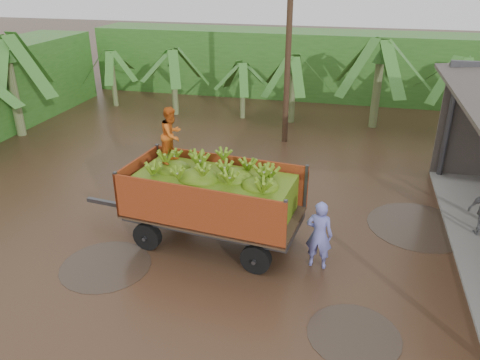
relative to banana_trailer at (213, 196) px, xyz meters
name	(u,v)px	position (x,y,z in m)	size (l,w,h in m)	color
ground	(264,239)	(1.33, 0.43, -1.39)	(100.00, 100.00, 0.00)	black
hedge_north	(285,63)	(-0.67, 16.43, 0.41)	(22.00, 3.00, 3.60)	#2D661E
banana_trailer	(213,196)	(0.00, 0.00, 0.00)	(6.49, 2.73, 3.64)	#CA481C
man_blue	(319,235)	(2.88, -0.50, -0.48)	(0.66, 0.44, 1.82)	#6E72C9
utility_pole	(288,54)	(0.64, 8.45, 2.30)	(1.20, 0.24, 7.28)	#47301E
banana_plants	(156,105)	(-4.18, 6.10, 0.52)	(24.41, 19.57, 4.40)	#2D661E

